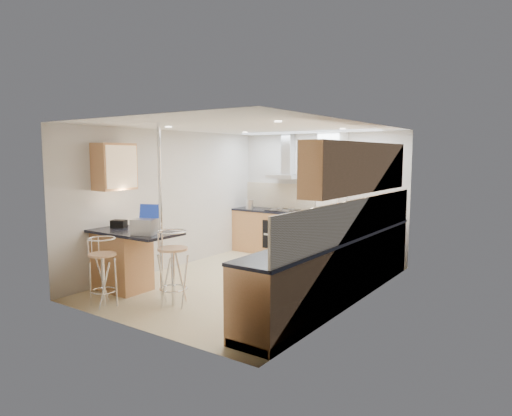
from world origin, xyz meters
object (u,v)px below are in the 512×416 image
Objects in this scene: bar_stool_near at (103,272)px; bread_bin at (305,240)px; microwave at (325,228)px; bar_stool_end at (173,268)px; laptop at (144,227)px.

bar_stool_near is 2.79m from bread_bin.
microwave is 0.53× the size of bar_stool_near.
bread_bin reaches higher than bar_stool_near.
microwave reaches higher than bread_bin.
laptop is at bearing 127.06° from bar_stool_end.
bar_stool_end is (0.77, 0.57, 0.05)m from bar_stool_near.
bread_bin is at bearing -38.90° from bar_stool_end.
bar_stool_near is at bearing 160.15° from bar_stool_end.
bar_stool_near is 2.51× the size of bread_bin.
bar_stool_end is 1.89m from bread_bin.
laptop reaches higher than bar_stool_near.
laptop is 2.33m from bread_bin.
bar_stool_end is (-1.63, -1.31, -0.54)m from microwave.
microwave is at bearing -17.45° from bar_stool_end.
microwave is 3.10m from bar_stool_near.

